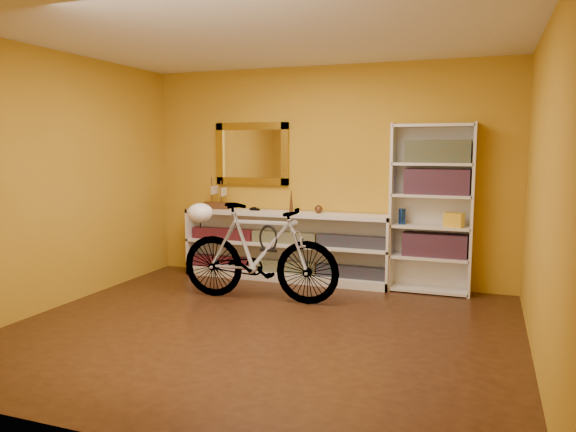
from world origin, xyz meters
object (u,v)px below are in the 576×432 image
(bicycle, at_px, (259,252))
(bookcase, at_px, (431,209))
(helmet, at_px, (200,213))
(console_unit, at_px, (285,246))

(bicycle, bearing_deg, bookcase, -62.97)
(bookcase, relative_size, helmet, 6.66)
(console_unit, bearing_deg, bicycle, -86.40)
(bookcase, height_order, bicycle, bookcase)
(helmet, bearing_deg, bicycle, 3.12)
(console_unit, relative_size, helmet, 9.11)
(bicycle, relative_size, helmet, 6.24)
(console_unit, xyz_separation_m, bookcase, (1.73, 0.03, 0.52))
(bookcase, bearing_deg, helmet, -156.78)
(console_unit, bearing_deg, bookcase, 0.83)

